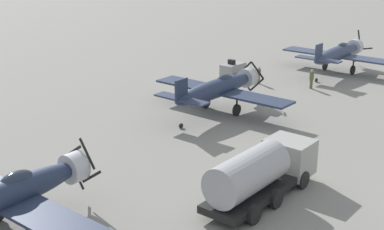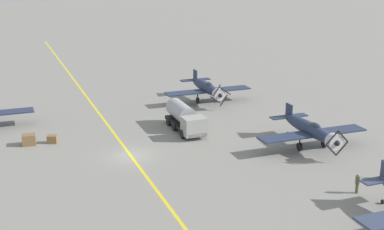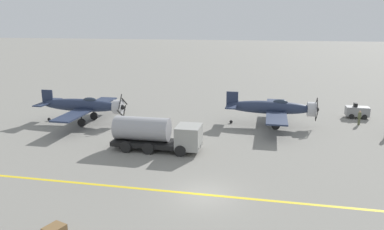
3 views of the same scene
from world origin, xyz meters
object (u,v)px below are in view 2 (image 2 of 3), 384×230
ground_crew_walking (357,182)px  supply_crate_by_tanker (29,140)px  airplane_mid_left (311,130)px  supply_crate_mid_lane (52,139)px  airplane_near_left (207,88)px  fuel_tanker (185,118)px

ground_crew_walking → supply_crate_by_tanker: bearing=-41.8°
airplane_mid_left → supply_crate_mid_lane: airplane_mid_left is taller
supply_crate_by_tanker → ground_crew_walking: bearing=138.2°
ground_crew_walking → supply_crate_by_tanker: (25.14, -22.46, -0.40)m
ground_crew_walking → airplane_mid_left: bearing=-102.4°
supply_crate_by_tanker → supply_crate_mid_lane: 2.43m
airplane_near_left → supply_crate_mid_lane: size_ratio=11.72×
airplane_near_left → fuel_tanker: (7.12, 10.64, -0.50)m
supply_crate_by_tanker → airplane_mid_left: bearing=157.3°
airplane_mid_left → ground_crew_walking: (2.40, 10.96, -1.03)m
airplane_near_left → ground_crew_walking: (-0.77, 31.76, -1.03)m
airplane_near_left → ground_crew_walking: airplane_near_left is taller
airplane_near_left → supply_crate_by_tanker: bearing=16.1°
fuel_tanker → airplane_near_left: bearing=-123.8°
airplane_mid_left → ground_crew_walking: airplane_mid_left is taller
supply_crate_mid_lane → supply_crate_by_tanker: bearing=-5.6°
ground_crew_walking → supply_crate_mid_lane: bearing=-44.4°
airplane_near_left → airplane_mid_left: size_ratio=1.00×
airplane_near_left → supply_crate_by_tanker: size_ratio=8.61×
airplane_mid_left → fuel_tanker: bearing=-44.6°
airplane_mid_left → supply_crate_by_tanker: size_ratio=8.61×
airplane_mid_left → supply_crate_mid_lane: size_ratio=11.72×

